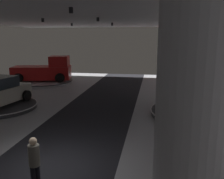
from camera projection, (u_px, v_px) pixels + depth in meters
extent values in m
cube|color=#B2B2B7|center=(49.00, 171.00, 8.07)|extent=(24.00, 44.00, 0.05)
cube|color=#232328|center=(49.00, 170.00, 8.06)|extent=(4.40, 44.00, 0.01)
cylinder|color=black|center=(43.00, 20.00, 14.53)|extent=(0.16, 0.16, 0.22)
cylinder|color=black|center=(72.00, 25.00, 19.42)|extent=(0.16, 0.16, 0.22)
cylinder|color=black|center=(71.00, 10.00, 9.30)|extent=(0.16, 0.16, 0.22)
cylinder|color=black|center=(98.00, 19.00, 13.89)|extent=(0.16, 0.16, 0.22)
cylinder|color=black|center=(112.00, 24.00, 18.82)|extent=(0.16, 0.16, 0.22)
cylinder|color=black|center=(209.00, 18.00, 12.99)|extent=(0.16, 0.16, 0.22)
cylinder|color=black|center=(189.00, 23.00, 17.85)|extent=(0.16, 0.16, 0.22)
cylinder|color=silver|center=(194.00, 114.00, 5.00)|extent=(1.57, 1.57, 5.50)
cylinder|color=black|center=(27.00, 95.00, 15.90)|extent=(0.32, 0.71, 0.68)
cylinder|color=black|center=(2.00, 93.00, 16.53)|extent=(0.32, 0.71, 0.68)
cylinder|color=#B7B7BC|center=(43.00, 82.00, 23.28)|extent=(5.57, 5.57, 0.30)
cylinder|color=black|center=(42.00, 81.00, 23.26)|extent=(5.68, 5.68, 0.05)
cube|color=red|center=(42.00, 73.00, 23.09)|extent=(5.62, 3.18, 1.20)
cube|color=red|center=(59.00, 61.00, 22.95)|extent=(2.06, 2.22, 1.00)
cube|color=#28333D|center=(54.00, 61.00, 22.92)|extent=(0.45, 1.73, 0.75)
cylinder|color=black|center=(64.00, 74.00, 24.39)|extent=(0.88, 0.45, 0.84)
cylinder|color=black|center=(60.00, 78.00, 22.09)|extent=(0.88, 0.45, 0.84)
cylinder|color=black|center=(26.00, 74.00, 24.23)|extent=(0.88, 0.45, 0.84)
cylinder|color=black|center=(18.00, 78.00, 21.94)|extent=(0.88, 0.45, 0.84)
cylinder|color=#333338|center=(202.00, 114.00, 13.53)|extent=(5.56, 5.57, 0.30)
cylinder|color=white|center=(202.00, 112.00, 13.50)|extent=(5.68, 5.68, 0.05)
cube|color=silver|center=(203.00, 98.00, 13.34)|extent=(5.07, 5.37, 1.20)
cylinder|color=black|center=(219.00, 116.00, 11.26)|extent=(0.76, 0.82, 0.84)
cylinder|color=black|center=(191.00, 95.00, 15.56)|extent=(0.76, 0.82, 0.84)
cylinder|color=black|center=(163.00, 99.00, 14.36)|extent=(0.76, 0.82, 0.84)
cylinder|color=#333338|center=(192.00, 75.00, 27.60)|extent=(5.78, 5.78, 0.28)
cylinder|color=white|center=(192.00, 74.00, 27.58)|extent=(5.90, 5.90, 0.05)
cube|color=red|center=(193.00, 67.00, 27.41)|extent=(4.50, 5.63, 1.20)
cube|color=red|center=(187.00, 59.00, 25.93)|extent=(2.50, 2.43, 1.00)
cube|color=#28333D|center=(189.00, 59.00, 26.31)|extent=(1.55, 0.96, 0.75)
cylinder|color=black|center=(196.00, 73.00, 25.36)|extent=(0.67, 0.87, 0.84)
cylinder|color=black|center=(175.00, 71.00, 26.84)|extent=(0.67, 0.87, 0.84)
cylinder|color=black|center=(209.00, 69.00, 28.12)|extent=(0.67, 0.87, 0.84)
cylinder|color=black|center=(189.00, 68.00, 29.61)|extent=(0.67, 0.87, 0.84)
cylinder|color=black|center=(33.00, 178.00, 6.89)|extent=(0.14, 0.14, 0.80)
cylinder|color=black|center=(38.00, 175.00, 7.04)|extent=(0.14, 0.14, 0.80)
cylinder|color=#6B665B|center=(34.00, 155.00, 6.83)|extent=(0.32, 0.32, 0.62)
sphere|color=beige|center=(33.00, 141.00, 6.74)|extent=(0.22, 0.22, 0.22)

